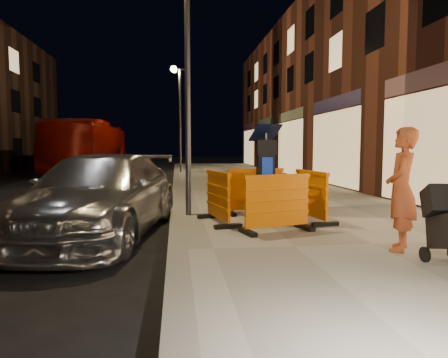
{
  "coord_description": "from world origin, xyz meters",
  "views": [
    {
      "loc": [
        -0.01,
        -5.76,
        1.65
      ],
      "look_at": [
        0.8,
        1.0,
        1.1
      ],
      "focal_mm": 32.0,
      "sensor_mm": 36.0,
      "label": 1
    }
  ],
  "objects": [
    {
      "name": "barrier_kerbside",
      "position": [
        0.8,
        1.99,
        0.66
      ],
      "size": [
        0.81,
        1.39,
        1.02
      ],
      "primitive_type": "cube",
      "rotation": [
        0.0,
        0.0,
        1.79
      ],
      "color": "orange",
      "rests_on": "sidewalk"
    },
    {
      "name": "car_red",
      "position": [
        -1.58,
        6.83,
        0.0
      ],
      "size": [
        1.44,
        4.11,
        1.35
      ],
      "primitive_type": "imported",
      "rotation": [
        0.0,
        0.0,
        -0.0
      ],
      "color": "maroon",
      "rests_on": "ground"
    },
    {
      "name": "man",
      "position": [
        3.2,
        -0.41,
        1.04
      ],
      "size": [
        0.71,
        0.78,
        1.78
      ],
      "primitive_type": "imported",
      "rotation": [
        0.0,
        0.0,
        -2.15
      ],
      "color": "#A3431F",
      "rests_on": "sidewalk"
    },
    {
      "name": "car_silver",
      "position": [
        -1.42,
        1.84,
        0.0
      ],
      "size": [
        2.94,
        5.48,
        1.51
      ],
      "primitive_type": "imported",
      "rotation": [
        0.0,
        0.0,
        -0.17
      ],
      "color": "#A1A1A6",
      "rests_on": "ground"
    },
    {
      "name": "barrier_front",
      "position": [
        1.75,
        1.04,
        0.66
      ],
      "size": [
        1.4,
        0.87,
        1.02
      ],
      "primitive_type": "cube",
      "rotation": [
        0.0,
        0.0,
        0.27
      ],
      "color": "orange",
      "rests_on": "sidewalk"
    },
    {
      "name": "barrier_bldgside",
      "position": [
        2.7,
        1.99,
        0.66
      ],
      "size": [
        0.73,
        1.37,
        1.02
      ],
      "primitive_type": "cube",
      "rotation": [
        0.0,
        0.0,
        1.72
      ],
      "color": "orange",
      "rests_on": "sidewalk"
    },
    {
      "name": "barrier_back",
      "position": [
        1.75,
        2.94,
        0.66
      ],
      "size": [
        1.37,
        0.71,
        1.02
      ],
      "primitive_type": "cube",
      "rotation": [
        0.0,
        0.0,
        0.13
      ],
      "color": "orange",
      "rests_on": "sidewalk"
    },
    {
      "name": "street_lamp_mid",
      "position": [
        0.25,
        3.0,
        3.15
      ],
      "size": [
        0.12,
        0.12,
        6.0
      ],
      "primitive_type": "cylinder",
      "color": "#3F3F44",
      "rests_on": "sidewalk"
    },
    {
      "name": "parking_kiosk",
      "position": [
        1.75,
        1.99,
        1.06
      ],
      "size": [
        0.67,
        0.67,
        1.83
      ],
      "primitive_type": "cube",
      "rotation": [
        0.0,
        0.0,
        0.19
      ],
      "color": "black",
      "rests_on": "sidewalk"
    },
    {
      "name": "street_lamp_far",
      "position": [
        0.25,
        18.0,
        3.15
      ],
      "size": [
        0.12,
        0.12,
        6.0
      ],
      "primitive_type": "cylinder",
      "color": "#3F3F44",
      "rests_on": "sidewalk"
    },
    {
      "name": "kerb",
      "position": [
        0.0,
        0.0,
        0.07
      ],
      "size": [
        0.3,
        60.0,
        0.15
      ],
      "primitive_type": "cube",
      "color": "slate",
      "rests_on": "ground"
    },
    {
      "name": "bus_doubledecker",
      "position": [
        -5.14,
        19.15,
        0.0
      ],
      "size": [
        2.77,
        11.3,
        3.14
      ],
      "primitive_type": "imported",
      "rotation": [
        0.0,
        0.0,
        -0.01
      ],
      "color": "#7E0B03",
      "rests_on": "ground"
    },
    {
      "name": "ground_plane",
      "position": [
        0.0,
        0.0,
        0.0
      ],
      "size": [
        120.0,
        120.0,
        0.0
      ],
      "primitive_type": "plane",
      "color": "black",
      "rests_on": "ground"
    },
    {
      "name": "sidewalk",
      "position": [
        3.0,
        0.0,
        0.07
      ],
      "size": [
        6.0,
        60.0,
        0.15
      ],
      "primitive_type": "cube",
      "color": "gray",
      "rests_on": "ground"
    }
  ]
}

